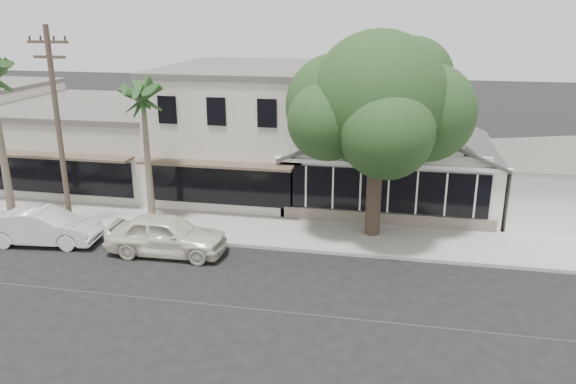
% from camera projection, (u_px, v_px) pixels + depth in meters
% --- Properties ---
extents(ground, '(140.00, 140.00, 0.00)m').
position_uv_depth(ground, '(228.00, 307.00, 18.90)').
color(ground, black).
rests_on(ground, ground).
extents(sidewalk_north, '(90.00, 3.50, 0.15)m').
position_uv_depth(sidewalk_north, '(109.00, 219.00, 26.67)').
color(sidewalk_north, '#9E9991').
rests_on(sidewalk_north, ground).
extents(corner_shop, '(10.40, 8.60, 5.10)m').
position_uv_depth(corner_shop, '(391.00, 152.00, 28.81)').
color(corner_shop, white).
rests_on(corner_shop, ground).
extents(side_cottage, '(6.00, 6.00, 3.00)m').
position_uv_depth(side_cottage, '(564.00, 187.00, 26.72)').
color(side_cottage, white).
rests_on(side_cottage, ground).
extents(row_building_near, '(8.00, 10.00, 6.50)m').
position_uv_depth(row_building_near, '(246.00, 130.00, 31.07)').
color(row_building_near, silver).
rests_on(row_building_near, ground).
extents(row_building_midnear, '(10.00, 10.00, 4.20)m').
position_uv_depth(row_building_midnear, '(99.00, 143.00, 33.09)').
color(row_building_midnear, '#B0AE9E').
rests_on(row_building_midnear, ground).
extents(utility_pole, '(1.80, 0.24, 9.00)m').
position_uv_depth(utility_pole, '(58.00, 127.00, 23.96)').
color(utility_pole, brown).
rests_on(utility_pole, ground).
extents(car_0, '(4.95, 2.09, 1.67)m').
position_uv_depth(car_0, '(166.00, 235.00, 22.80)').
color(car_0, beige).
rests_on(car_0, ground).
extents(car_1, '(4.87, 2.15, 1.55)m').
position_uv_depth(car_1, '(43.00, 226.00, 23.84)').
color(car_1, silver).
rests_on(car_1, ground).
extents(shade_tree, '(8.00, 7.23, 8.87)m').
position_uv_depth(shade_tree, '(377.00, 104.00, 23.28)').
color(shade_tree, '#483B2B').
rests_on(shade_tree, ground).
extents(palm_east, '(2.80, 2.80, 7.06)m').
position_uv_depth(palm_east, '(143.00, 96.00, 24.37)').
color(palm_east, '#726651').
rests_on(palm_east, ground).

